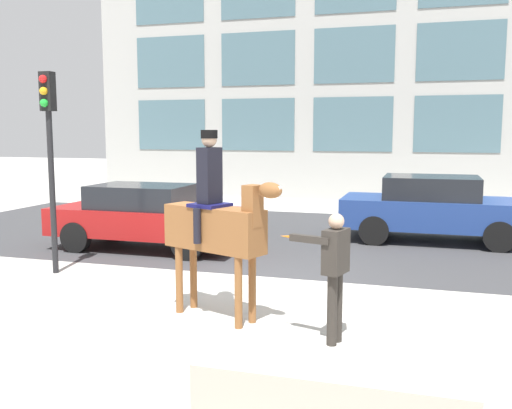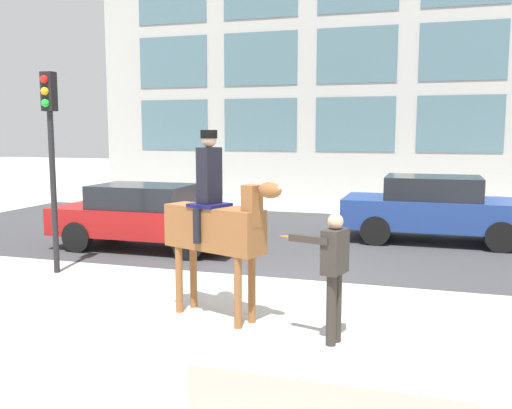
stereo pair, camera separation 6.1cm
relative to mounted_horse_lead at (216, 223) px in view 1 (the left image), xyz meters
name	(u,v)px [view 1 (the left image)]	position (x,y,z in m)	size (l,w,h in m)	color
ground_plane	(257,283)	(0.01, 1.96, -1.40)	(80.00, 80.00, 0.00)	#B2AFA8
road_surface	(310,237)	(0.01, 6.71, -1.40)	(21.73, 8.50, 0.01)	#38383A
mounted_horse_lead	(216,223)	(0.00, 0.00, 0.00)	(1.97, 1.00, 2.73)	brown
pedestrian_bystander	(334,267)	(1.79, -0.51, -0.40)	(0.90, 0.44, 1.69)	#332D28
street_car_near_lane	(145,216)	(-3.31, 4.10, -0.62)	(4.38, 1.77, 1.49)	maroon
street_car_far_lane	(434,208)	(3.06, 6.99, -0.56)	(4.48, 1.99, 1.62)	navy
traffic_light	(49,139)	(-3.92, 1.58, 1.16)	(0.24, 0.29, 3.80)	black
planter_ledge	(331,393)	(2.07, -2.40, -1.18)	(2.67, 0.56, 0.45)	#ADA393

